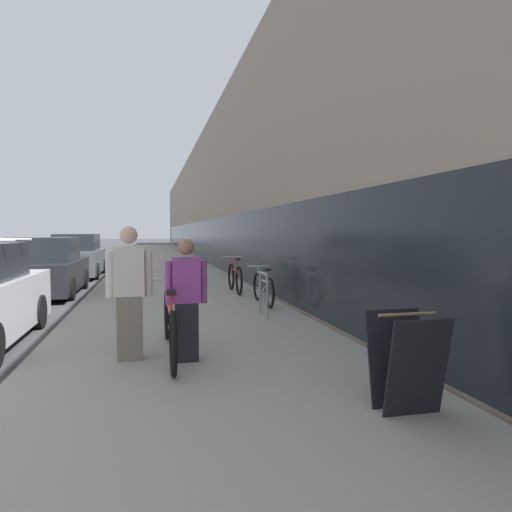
# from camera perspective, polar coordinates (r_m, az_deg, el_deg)

# --- Properties ---
(sidewalk_slab) EXTENTS (4.52, 70.00, 0.11)m
(sidewalk_slab) POSITION_cam_1_polar(r_m,az_deg,el_deg) (24.75, -11.57, -0.90)
(sidewalk_slab) COLOR gray
(sidewalk_slab) RESTS_ON ground
(storefront_facade) EXTENTS (10.01, 70.00, 7.43)m
(storefront_facade) POSITION_cam_1_polar(r_m,az_deg,el_deg) (33.70, 0.54, 6.42)
(storefront_facade) COLOR gray
(storefront_facade) RESTS_ON ground
(tandem_bicycle) EXTENTS (0.52, 2.57, 0.94)m
(tandem_bicycle) POSITION_cam_1_polar(r_m,az_deg,el_deg) (6.17, -10.76, -8.48)
(tandem_bicycle) COLOR black
(tandem_bicycle) RESTS_ON sidewalk_slab
(person_rider) EXTENTS (0.52, 0.20, 1.54)m
(person_rider) POSITION_cam_1_polar(r_m,az_deg,el_deg) (5.80, -8.70, -5.44)
(person_rider) COLOR black
(person_rider) RESTS_ON sidewalk_slab
(person_bystander) EXTENTS (0.58, 0.23, 1.69)m
(person_bystander) POSITION_cam_1_polar(r_m,az_deg,el_deg) (6.02, -15.54, -4.45)
(person_bystander) COLOR #756B5B
(person_bystander) RESTS_ON sidewalk_slab
(bike_rack_hoop) EXTENTS (0.05, 0.60, 0.84)m
(bike_rack_hoop) POSITION_cam_1_polar(r_m,az_deg,el_deg) (8.83, 0.93, -4.18)
(bike_rack_hoop) COLOR gray
(bike_rack_hoop) RESTS_ON sidewalk_slab
(cruiser_bike_nearest) EXTENTS (0.52, 1.80, 0.84)m
(cruiser_bike_nearest) POSITION_cam_1_polar(r_m,az_deg,el_deg) (10.21, 0.91, -4.07)
(cruiser_bike_nearest) COLOR black
(cruiser_bike_nearest) RESTS_ON sidewalk_slab
(cruiser_bike_middle) EXTENTS (0.52, 1.89, 0.95)m
(cruiser_bike_middle) POSITION_cam_1_polar(r_m,az_deg,el_deg) (12.22, -2.64, -2.72)
(cruiser_bike_middle) COLOR black
(cruiser_bike_middle) RESTS_ON sidewalk_slab
(sandwich_board_sign) EXTENTS (0.56, 0.56, 0.90)m
(sandwich_board_sign) POSITION_cam_1_polar(r_m,az_deg,el_deg) (4.44, 18.28, -12.43)
(sandwich_board_sign) COLOR black
(sandwich_board_sign) RESTS_ON sidewalk_slab
(vintage_roadster_curbside) EXTENTS (1.80, 4.13, 1.58)m
(vintage_roadster_curbside) POSITION_cam_1_polar(r_m,az_deg,el_deg) (13.71, -24.75, -1.49)
(vintage_roadster_curbside) COLOR black
(vintage_roadster_curbside) RESTS_ON ground
(parked_sedan_far) EXTENTS (1.79, 4.28, 1.64)m
(parked_sedan_far) POSITION_cam_1_polar(r_m,az_deg,el_deg) (18.79, -21.41, -0.17)
(parked_sedan_far) COLOR #4C5156
(parked_sedan_far) RESTS_ON ground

